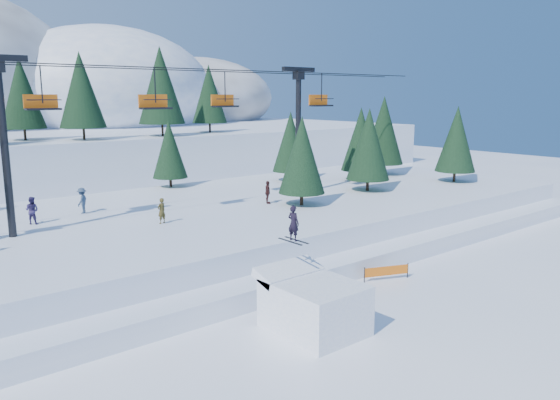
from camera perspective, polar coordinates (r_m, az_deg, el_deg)
ground at (r=25.01m, az=6.75°, el=-14.19°), size 160.00×160.00×0.00m
mid_shelf at (r=38.54m, az=-12.86°, el=-3.38°), size 70.00×22.00×2.50m
berm at (r=30.46m, az=-4.23°, el=-8.35°), size 70.00×6.00×1.10m
jump_kicker at (r=25.25m, az=3.43°, el=-10.76°), size 3.39×4.62×5.57m
chairlift at (r=37.68m, az=-12.75°, el=8.73°), size 46.72×3.21×10.28m
conifer_stand at (r=37.09m, az=-15.86°, el=4.78°), size 62.45×18.71×9.83m
distant_skiers at (r=38.67m, az=-15.43°, el=-0.26°), size 28.50×8.55×1.79m
banner_near at (r=32.49m, az=11.06°, el=-7.30°), size 2.66×1.10×0.90m
banner_far at (r=36.20m, az=11.73°, el=-5.43°), size 2.72×0.95×0.90m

